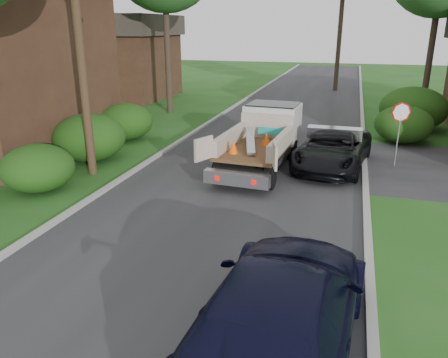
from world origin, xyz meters
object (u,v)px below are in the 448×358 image
navy_suv (279,314)px  utility_pole (78,24)px  house_left_far (120,56)px  stop_sign (400,121)px  black_pickup (333,149)px  flatbed_truck (266,134)px

navy_suv → utility_pole: bearing=-38.6°
house_left_far → navy_suv: bearing=-56.7°
stop_sign → house_left_far: size_ratio=0.33×
black_pickup → navy_suv: navy_suv is taller
flatbed_truck → navy_suv: bearing=-74.2°
black_pickup → stop_sign: bearing=25.7°
flatbed_truck → house_left_far: bearing=138.3°
utility_pole → navy_suv: utility_pole is taller
flatbed_truck → black_pickup: size_ratio=1.14×
utility_pole → black_pickup: (8.36, 3.27, -4.46)m
stop_sign → utility_pole: (-10.68, -4.02, 3.40)m
stop_sign → flatbed_truck: stop_sign is taller
stop_sign → navy_suv: 11.83m
flatbed_truck → navy_suv: 10.77m
house_left_far → navy_suv: house_left_far is taller
navy_suv → house_left_far: bearing=-52.5°
utility_pole → navy_suv: size_ratio=1.69×
stop_sign → navy_suv: stop_sign is taller
house_left_far → flatbed_truck: size_ratio=1.28×
utility_pole → house_left_far: (-8.02, 17.02, -2.12)m
flatbed_truck → navy_suv: (2.28, -10.53, -0.33)m
stop_sign → utility_pole: size_ratio=0.25×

